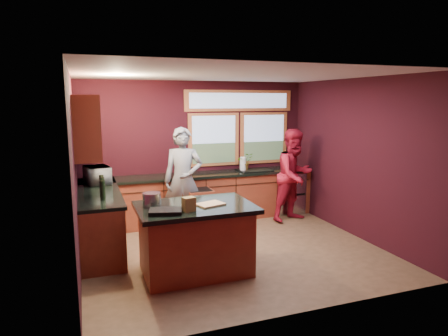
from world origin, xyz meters
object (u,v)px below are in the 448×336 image
cutting_board (210,204)px  person_red (294,175)px  person_grey (183,180)px  island (195,239)px  stock_pot (152,199)px

cutting_board → person_red: bearing=37.4°
person_grey → cutting_board: 1.78m
island → stock_pot: 0.80m
person_grey → stock_pot: (-0.82, -1.58, 0.10)m
person_red → stock_pot: bearing=-168.6°
person_red → cutting_board: (-2.26, -1.73, 0.06)m
island → person_grey: 1.81m
stock_pot → person_red: bearing=26.9°
person_grey → stock_pot: 1.78m
cutting_board → island: bearing=166.0°
island → person_grey: bearing=81.1°
person_red → stock_pot: 3.38m
person_grey → person_red: (2.19, -0.05, -0.04)m
stock_pot → cutting_board: bearing=-14.9°
island → person_grey: size_ratio=0.83×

